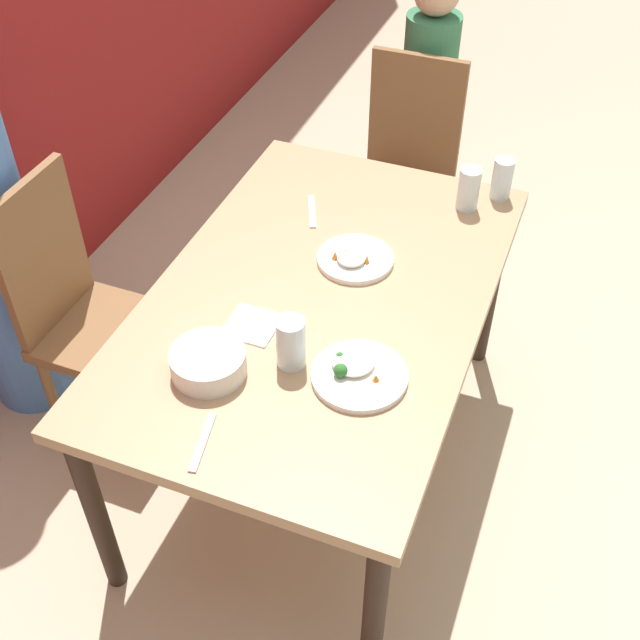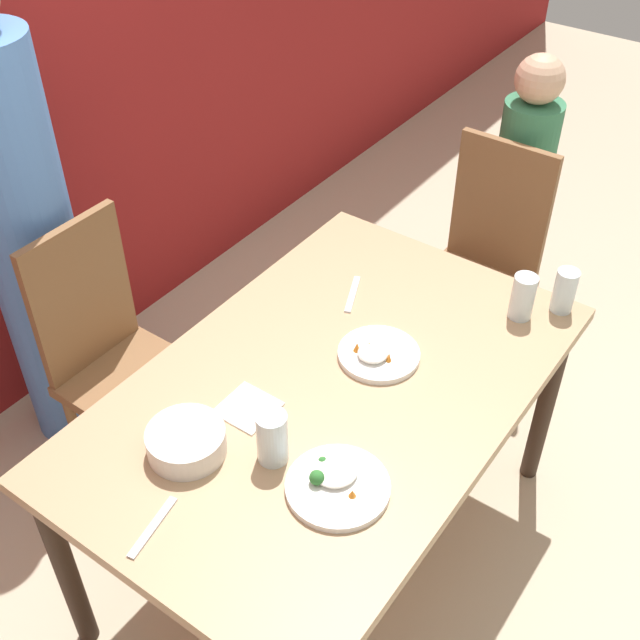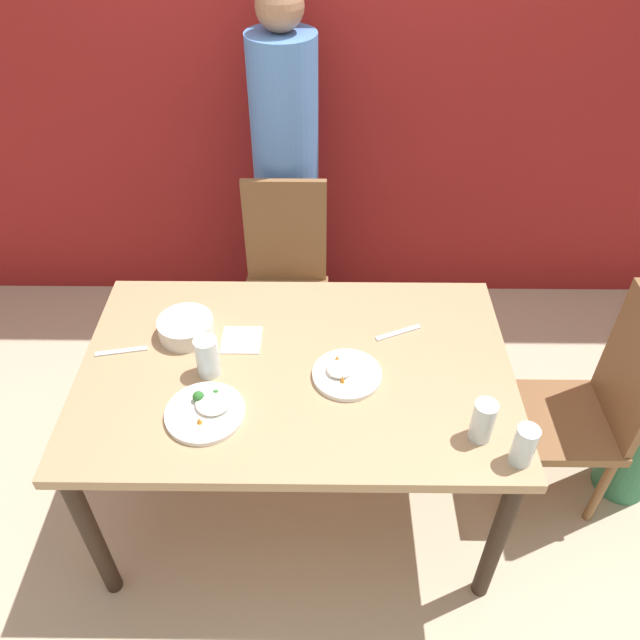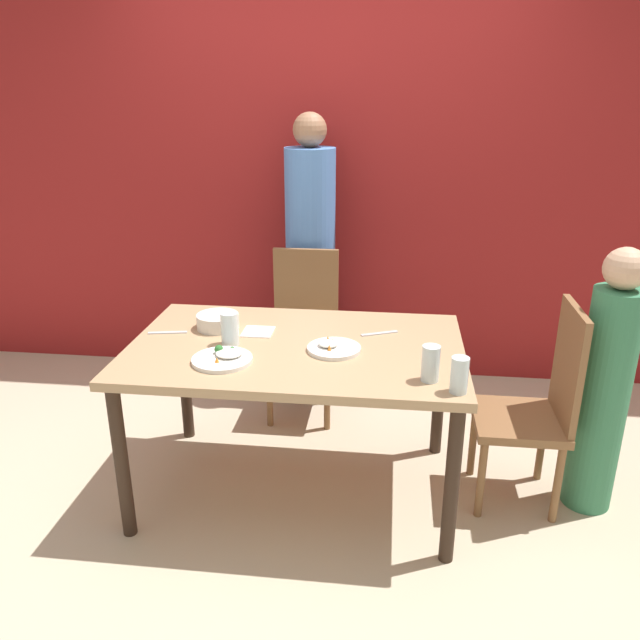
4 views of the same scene
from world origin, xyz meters
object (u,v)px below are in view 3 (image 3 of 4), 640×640
Objects in this scene: chair_adult_spot at (286,280)px; bowl_curry at (186,327)px; plate_rice_adult at (346,374)px; person_adult at (287,190)px; glass_water_tall at (207,357)px; chair_child_spot at (587,406)px.

chair_adult_spot is 4.82× the size of bowl_curry.
plate_rice_adult is at bearing -19.54° from bowl_curry.
person_adult is at bearing 72.11° from bowl_curry.
chair_adult_spot reaches higher than glass_water_tall.
chair_adult_spot reaches higher than bowl_curry.
glass_water_tall is (-0.21, -0.85, 0.33)m from chair_adult_spot.
plate_rice_adult is at bearing -77.73° from person_adult.
chair_child_spot is at bearing -42.49° from person_adult.
bowl_curry reaches higher than plate_rice_adult.
person_adult is 1.03m from bowl_curry.
bowl_curry is at bearing 120.02° from glass_water_tall.
person_adult is at bearing 102.27° from plate_rice_adult.
chair_child_spot is 4.82× the size of bowl_curry.
chair_adult_spot is 0.94m from glass_water_tall.
chair_adult_spot reaches higher than plate_rice_adult.
chair_adult_spot is at bearing -90.00° from person_adult.
chair_adult_spot is 4.11× the size of plate_rice_adult.
person_adult reaches higher than plate_rice_adult.
person_adult reaches higher than chair_adult_spot.
chair_child_spot reaches higher than glass_water_tall.
bowl_curry is 0.85× the size of plate_rice_adult.
chair_adult_spot is 0.94m from plate_rice_adult.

